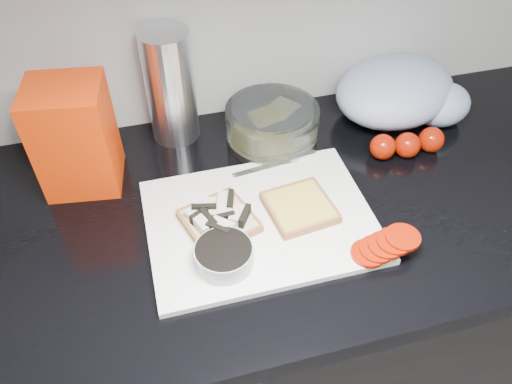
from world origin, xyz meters
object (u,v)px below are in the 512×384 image
at_px(bread_bag, 75,137).
at_px(steel_canister, 170,87).
at_px(cutting_board, 260,221).
at_px(glass_bowl, 272,125).

height_order(bread_bag, steel_canister, steel_canister).
bearing_deg(steel_canister, bread_bag, -152.76).
xyz_separation_m(cutting_board, steel_canister, (-0.11, 0.30, 0.11)).
relative_size(glass_bowl, bread_bag, 0.92).
height_order(cutting_board, bread_bag, bread_bag).
height_order(glass_bowl, steel_canister, steel_canister).
relative_size(bread_bag, steel_canister, 0.89).
xyz_separation_m(cutting_board, glass_bowl, (0.09, 0.22, 0.03)).
distance_m(bread_bag, steel_canister, 0.21).
distance_m(cutting_board, steel_canister, 0.33).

